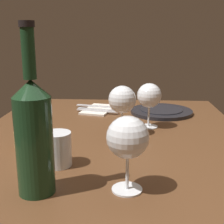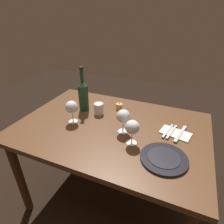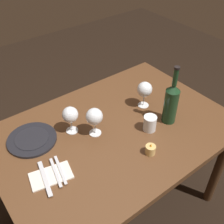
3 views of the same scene
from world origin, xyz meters
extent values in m
plane|color=black|center=(0.00, 0.00, 0.00)|extent=(6.00, 6.00, 0.00)
cube|color=#56351E|center=(0.00, 0.00, 0.72)|extent=(1.30, 0.90, 0.04)
cylinder|color=#412816|center=(-0.58, -0.38, 0.35)|extent=(0.06, 0.06, 0.70)
cylinder|color=#412816|center=(0.58, -0.38, 0.35)|extent=(0.06, 0.06, 0.70)
cylinder|color=#412816|center=(-0.58, 0.38, 0.35)|extent=(0.06, 0.06, 0.70)
cylinder|color=white|center=(0.10, -0.04, 0.74)|extent=(0.07, 0.07, 0.00)
cylinder|color=white|center=(0.10, -0.04, 0.78)|extent=(0.01, 0.01, 0.08)
sphere|color=white|center=(0.10, -0.04, 0.86)|extent=(0.09, 0.09, 0.09)
cylinder|color=#42070F|center=(0.10, -0.04, 0.86)|extent=(0.07, 0.07, 0.02)
cylinder|color=white|center=(-0.27, -0.06, 0.74)|extent=(0.07, 0.07, 0.00)
cylinder|color=white|center=(-0.27, -0.06, 0.78)|extent=(0.01, 0.01, 0.08)
sphere|color=white|center=(-0.27, -0.06, 0.86)|extent=(0.09, 0.09, 0.09)
cylinder|color=#42070F|center=(-0.27, -0.06, 0.86)|extent=(0.07, 0.07, 0.03)
cylinder|color=white|center=(0.19, -0.13, 0.74)|extent=(0.07, 0.07, 0.00)
cylinder|color=white|center=(0.19, -0.13, 0.78)|extent=(0.01, 0.01, 0.08)
sphere|color=white|center=(0.19, -0.13, 0.86)|extent=(0.09, 0.09, 0.09)
cylinder|color=#42070F|center=(0.19, -0.13, 0.85)|extent=(0.07, 0.07, 0.03)
cylinder|color=#19381E|center=(-0.29, 0.13, 0.84)|extent=(0.08, 0.08, 0.21)
cone|color=#19381E|center=(-0.29, 0.13, 0.96)|extent=(0.08, 0.08, 0.03)
cylinder|color=#19381E|center=(-0.29, 0.13, 1.03)|extent=(0.03, 0.03, 0.10)
cylinder|color=black|center=(-0.29, 0.13, 1.08)|extent=(0.03, 0.03, 0.01)
cylinder|color=white|center=(-0.15, 0.12, 0.78)|extent=(0.07, 0.07, 0.09)
cylinder|color=silver|center=(-0.15, 0.12, 0.76)|extent=(0.06, 0.06, 0.04)
cylinder|color=#DBB266|center=(-0.04, 0.25, 0.76)|extent=(0.05, 0.05, 0.05)
cylinder|color=white|center=(-0.04, 0.25, 0.76)|extent=(0.04, 0.04, 0.03)
cone|color=#F99E2D|center=(-0.04, 0.25, 0.80)|extent=(0.01, 0.01, 0.02)
cylinder|color=black|center=(0.40, -0.20, 0.75)|extent=(0.26, 0.26, 0.01)
cylinder|color=black|center=(0.40, -0.20, 0.76)|extent=(0.18, 0.18, 0.00)
cube|color=silver|center=(0.43, 0.07, 0.74)|extent=(0.21, 0.15, 0.01)
cube|color=silver|center=(0.40, 0.07, 0.75)|extent=(0.05, 0.18, 0.00)
cube|color=silver|center=(0.38, 0.07, 0.75)|extent=(0.05, 0.18, 0.00)
cube|color=silver|center=(0.46, 0.07, 0.75)|extent=(0.07, 0.21, 0.00)
camera|label=1|loc=(-0.87, -0.07, 1.07)|focal=49.45mm
camera|label=2|loc=(0.43, -1.01, 1.46)|focal=30.04mm
camera|label=3|loc=(0.68, 0.87, 1.77)|focal=43.67mm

